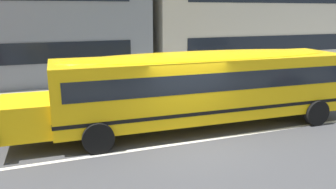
% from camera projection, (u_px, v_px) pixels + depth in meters
% --- Properties ---
extents(ground_plane, '(400.00, 400.00, 0.00)m').
position_uv_depth(ground_plane, '(189.00, 142.00, 10.63)').
color(ground_plane, '#424244').
extents(sidewalk_far, '(120.00, 3.00, 0.01)m').
position_uv_depth(sidewalk_far, '(129.00, 89.00, 17.99)').
color(sidewalk_far, gray).
rests_on(sidewalk_far, ground_plane).
extents(lane_centreline, '(110.00, 0.16, 0.01)m').
position_uv_depth(lane_centreline, '(189.00, 142.00, 10.63)').
color(lane_centreline, silver).
rests_on(lane_centreline, ground_plane).
extents(school_bus, '(12.15, 3.09, 2.70)m').
position_uv_depth(school_bus, '(199.00, 83.00, 11.66)').
color(school_bus, yellow).
rests_on(school_bus, ground_plane).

